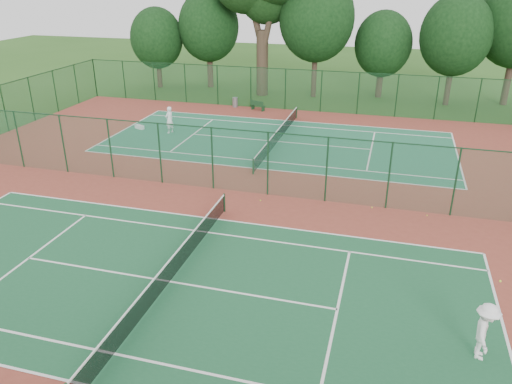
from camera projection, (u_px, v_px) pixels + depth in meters
ground at (240, 191)px, 27.07m from camera, size 120.00×120.00×0.00m
red_pad at (240, 191)px, 27.07m from camera, size 40.00×36.00×0.01m
court_near at (170, 282)px, 19.14m from camera, size 23.77×10.97×0.01m
court_far at (278, 142)px, 35.00m from camera, size 23.77×10.97×0.01m
fence_north at (303, 90)px, 42.22m from camera, size 40.00×0.09×3.50m
fence_divider at (240, 161)px, 26.36m from camera, size 40.00×0.09×3.50m
tennis_net_near at (169, 270)px, 18.93m from camera, size 0.10×12.90×0.97m
tennis_net_far at (278, 134)px, 34.78m from camera, size 0.10×12.90×0.97m
player_near at (485, 332)px, 15.02m from camera, size 0.83×1.30×1.92m
player_far at (169, 120)px, 36.53m from camera, size 0.68×0.83×1.96m
trash_bin at (235, 102)px, 43.88m from camera, size 0.52×0.52×0.84m
bench at (258, 105)px, 42.76m from camera, size 1.43×0.89×0.85m
kit_bag at (140, 127)px, 37.80m from camera, size 0.83×0.58×0.29m
stray_ball_a at (372, 207)px, 25.13m from camera, size 0.07×0.07×0.07m
stray_ball_b at (427, 215)px, 24.31m from camera, size 0.06×0.06×0.06m
stray_ball_c at (260, 200)px, 25.90m from camera, size 0.07×0.07×0.07m
evergreen_row at (319, 95)px, 48.32m from camera, size 39.00×5.00×12.00m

